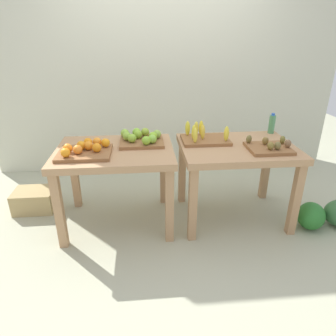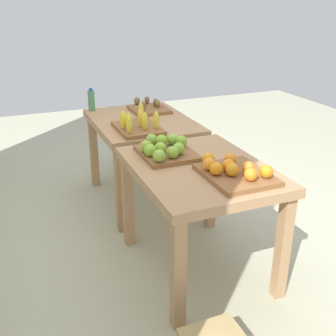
{
  "view_description": "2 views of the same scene",
  "coord_description": "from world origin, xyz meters",
  "px_view_note": "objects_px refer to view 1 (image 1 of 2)",
  "views": [
    {
      "loc": [
        -0.31,
        -2.54,
        1.69
      ],
      "look_at": [
        -0.08,
        -0.01,
        0.56
      ],
      "focal_mm": 32.19,
      "sensor_mm": 36.0,
      "label": 1
    },
    {
      "loc": [
        -2.7,
        1.08,
        1.75
      ],
      "look_at": [
        -0.08,
        0.02,
        0.56
      ],
      "focal_mm": 44.29,
      "sensor_mm": 36.0,
      "label": 2
    }
  ],
  "objects_px": {
    "display_table_left": "(115,160)",
    "kiwi_bin": "(269,147)",
    "banana_crate": "(204,137)",
    "display_table_right": "(236,156)",
    "cardboard_produce_box": "(35,200)",
    "apple_bin": "(141,138)",
    "orange_bin": "(85,150)",
    "watermelon_pile": "(330,214)",
    "water_bottle": "(272,124)"
  },
  "relations": [
    {
      "from": "display_table_right",
      "to": "cardboard_produce_box",
      "type": "bearing_deg",
      "value": 171.51
    },
    {
      "from": "kiwi_bin",
      "to": "apple_bin",
      "type": "bearing_deg",
      "value": 165.76
    },
    {
      "from": "cardboard_produce_box",
      "to": "display_table_left",
      "type": "bearing_deg",
      "value": -18.64
    },
    {
      "from": "display_table_right",
      "to": "watermelon_pile",
      "type": "relative_size",
      "value": 1.48
    },
    {
      "from": "display_table_left",
      "to": "cardboard_produce_box",
      "type": "relative_size",
      "value": 2.6
    },
    {
      "from": "banana_crate",
      "to": "watermelon_pile",
      "type": "height_order",
      "value": "banana_crate"
    },
    {
      "from": "apple_bin",
      "to": "watermelon_pile",
      "type": "height_order",
      "value": "apple_bin"
    },
    {
      "from": "display_table_right",
      "to": "display_table_left",
      "type": "bearing_deg",
      "value": 180.0
    },
    {
      "from": "display_table_right",
      "to": "kiwi_bin",
      "type": "height_order",
      "value": "kiwi_bin"
    },
    {
      "from": "display_table_right",
      "to": "kiwi_bin",
      "type": "distance_m",
      "value": 0.31
    },
    {
      "from": "kiwi_bin",
      "to": "display_table_right",
      "type": "bearing_deg",
      "value": 148.07
    },
    {
      "from": "banana_crate",
      "to": "kiwi_bin",
      "type": "xyz_separation_m",
      "value": [
        0.53,
        -0.28,
        -0.02
      ]
    },
    {
      "from": "water_bottle",
      "to": "watermelon_pile",
      "type": "relative_size",
      "value": 0.29
    },
    {
      "from": "cardboard_produce_box",
      "to": "water_bottle",
      "type": "bearing_deg",
      "value": 0.66
    },
    {
      "from": "cardboard_produce_box",
      "to": "apple_bin",
      "type": "bearing_deg",
      "value": -8.3
    },
    {
      "from": "display_table_left",
      "to": "watermelon_pile",
      "type": "relative_size",
      "value": 1.48
    },
    {
      "from": "apple_bin",
      "to": "cardboard_produce_box",
      "type": "height_order",
      "value": "apple_bin"
    },
    {
      "from": "banana_crate",
      "to": "display_table_left",
      "type": "bearing_deg",
      "value": -171.08
    },
    {
      "from": "orange_bin",
      "to": "cardboard_produce_box",
      "type": "xyz_separation_m",
      "value": [
        -0.65,
        0.41,
        -0.69
      ]
    },
    {
      "from": "display_table_left",
      "to": "watermelon_pile",
      "type": "bearing_deg",
      "value": -7.82
    },
    {
      "from": "kiwi_bin",
      "to": "watermelon_pile",
      "type": "relative_size",
      "value": 0.52
    },
    {
      "from": "water_bottle",
      "to": "watermelon_pile",
      "type": "height_order",
      "value": "water_bottle"
    },
    {
      "from": "apple_bin",
      "to": "cardboard_produce_box",
      "type": "bearing_deg",
      "value": 171.7
    },
    {
      "from": "water_bottle",
      "to": "display_table_left",
      "type": "bearing_deg",
      "value": -168.19
    },
    {
      "from": "water_bottle",
      "to": "cardboard_produce_box",
      "type": "bearing_deg",
      "value": -179.34
    },
    {
      "from": "display_table_left",
      "to": "cardboard_produce_box",
      "type": "bearing_deg",
      "value": 161.36
    },
    {
      "from": "display_table_left",
      "to": "kiwi_bin",
      "type": "bearing_deg",
      "value": -6.23
    },
    {
      "from": "apple_bin",
      "to": "water_bottle",
      "type": "xyz_separation_m",
      "value": [
        1.33,
        0.19,
        0.05
      ]
    },
    {
      "from": "display_table_right",
      "to": "banana_crate",
      "type": "xyz_separation_m",
      "value": [
        -0.29,
        0.13,
        0.15
      ]
    },
    {
      "from": "banana_crate",
      "to": "kiwi_bin",
      "type": "bearing_deg",
      "value": -27.71
    },
    {
      "from": "watermelon_pile",
      "to": "kiwi_bin",
      "type": "bearing_deg",
      "value": 168.83
    },
    {
      "from": "banana_crate",
      "to": "apple_bin",
      "type": "bearing_deg",
      "value": 179.51
    },
    {
      "from": "orange_bin",
      "to": "banana_crate",
      "type": "bearing_deg",
      "value": 12.65
    },
    {
      "from": "apple_bin",
      "to": "banana_crate",
      "type": "bearing_deg",
      "value": -0.49
    },
    {
      "from": "display_table_right",
      "to": "banana_crate",
      "type": "relative_size",
      "value": 2.36
    },
    {
      "from": "watermelon_pile",
      "to": "display_table_right",
      "type": "bearing_deg",
      "value": 162.59
    },
    {
      "from": "apple_bin",
      "to": "kiwi_bin",
      "type": "bearing_deg",
      "value": -14.24
    },
    {
      "from": "display_table_right",
      "to": "kiwi_bin",
      "type": "bearing_deg",
      "value": -31.93
    },
    {
      "from": "water_bottle",
      "to": "cardboard_produce_box",
      "type": "distance_m",
      "value": 2.57
    },
    {
      "from": "display_table_left",
      "to": "cardboard_produce_box",
      "type": "height_order",
      "value": "display_table_left"
    },
    {
      "from": "water_bottle",
      "to": "orange_bin",
      "type": "bearing_deg",
      "value": -166.4
    },
    {
      "from": "kiwi_bin",
      "to": "water_bottle",
      "type": "relative_size",
      "value": 1.8
    },
    {
      "from": "orange_bin",
      "to": "kiwi_bin",
      "type": "xyz_separation_m",
      "value": [
        1.59,
        -0.04,
        -0.01
      ]
    },
    {
      "from": "display_table_left",
      "to": "kiwi_bin",
      "type": "distance_m",
      "value": 1.37
    },
    {
      "from": "display_table_right",
      "to": "cardboard_produce_box",
      "type": "height_order",
      "value": "display_table_right"
    },
    {
      "from": "display_table_left",
      "to": "apple_bin",
      "type": "bearing_deg",
      "value": 29.19
    },
    {
      "from": "display_table_right",
      "to": "water_bottle",
      "type": "relative_size",
      "value": 5.06
    },
    {
      "from": "banana_crate",
      "to": "watermelon_pile",
      "type": "relative_size",
      "value": 0.62
    },
    {
      "from": "apple_bin",
      "to": "watermelon_pile",
      "type": "bearing_deg",
      "value": -13.14
    },
    {
      "from": "orange_bin",
      "to": "watermelon_pile",
      "type": "relative_size",
      "value": 0.62
    }
  ]
}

